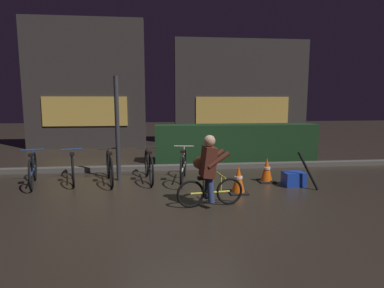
% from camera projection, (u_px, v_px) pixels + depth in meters
% --- Properties ---
extents(ground_plane, '(40.00, 40.00, 0.00)m').
position_uv_depth(ground_plane, '(185.00, 193.00, 6.27)').
color(ground_plane, '#2D261E').
extents(sidewalk_curb, '(12.00, 0.24, 0.12)m').
position_uv_depth(sidewalk_curb, '(178.00, 167.00, 8.43)').
color(sidewalk_curb, '#56544F').
rests_on(sidewalk_curb, ground).
extents(hedge_row, '(4.80, 0.70, 1.11)m').
position_uv_depth(hedge_row, '(236.00, 143.00, 9.44)').
color(hedge_row, '#19381C').
rests_on(hedge_row, ground).
extents(storefront_left, '(4.44, 0.54, 4.83)m').
position_uv_depth(storefront_left, '(85.00, 85.00, 11.98)').
color(storefront_left, '#383330').
rests_on(storefront_left, ground).
extents(storefront_right, '(5.62, 0.54, 4.31)m').
position_uv_depth(storefront_right, '(241.00, 92.00, 13.39)').
color(storefront_right, '#383330').
rests_on(storefront_right, ground).
extents(street_post, '(0.10, 0.10, 2.36)m').
position_uv_depth(street_post, '(117.00, 129.00, 7.13)').
color(street_post, '#2D2D33').
rests_on(street_post, ground).
extents(parked_bike_leftmost, '(0.54, 1.58, 0.75)m').
position_uv_depth(parked_bike_leftmost, '(33.00, 170.00, 6.83)').
color(parked_bike_leftmost, black).
rests_on(parked_bike_leftmost, ground).
extents(parked_bike_left_mid, '(0.52, 1.52, 0.72)m').
position_uv_depth(parked_bike_left_mid, '(73.00, 168.00, 7.09)').
color(parked_bike_left_mid, black).
rests_on(parked_bike_left_mid, ground).
extents(parked_bike_center_left, '(0.48, 1.58, 0.74)m').
position_uv_depth(parked_bike_center_left, '(110.00, 168.00, 7.05)').
color(parked_bike_center_left, black).
rests_on(parked_bike_center_left, ground).
extents(parked_bike_center_right, '(0.46, 1.60, 0.74)m').
position_uv_depth(parked_bike_center_right, '(149.00, 166.00, 7.21)').
color(parked_bike_center_right, black).
rests_on(parked_bike_center_right, ground).
extents(parked_bike_right_mid, '(0.46, 1.67, 0.78)m').
position_uv_depth(parked_bike_right_mid, '(183.00, 166.00, 7.16)').
color(parked_bike_right_mid, black).
rests_on(parked_bike_right_mid, ground).
extents(traffic_cone_near, '(0.36, 0.36, 0.56)m').
position_uv_depth(traffic_cone_near, '(238.00, 180.00, 6.25)').
color(traffic_cone_near, black).
rests_on(traffic_cone_near, ground).
extents(traffic_cone_far, '(0.36, 0.36, 0.55)m').
position_uv_depth(traffic_cone_far, '(267.00, 170.00, 7.13)').
color(traffic_cone_far, black).
rests_on(traffic_cone_far, ground).
extents(blue_crate, '(0.46, 0.34, 0.30)m').
position_uv_depth(blue_crate, '(294.00, 179.00, 6.80)').
color(blue_crate, '#193DB7').
rests_on(blue_crate, ground).
extents(cyclist, '(1.18, 0.50, 1.25)m').
position_uv_depth(cyclist, '(209.00, 170.00, 5.46)').
color(cyclist, black).
rests_on(cyclist, ground).
extents(closed_umbrella, '(0.39, 0.32, 0.77)m').
position_uv_depth(closed_umbrella, '(308.00, 171.00, 6.54)').
color(closed_umbrella, black).
rests_on(closed_umbrella, ground).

